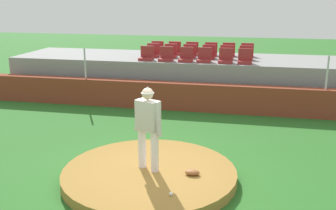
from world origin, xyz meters
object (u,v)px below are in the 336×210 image
baseball (171,194)px  stadium_chair_17 (247,52)px  stadium_chair_5 (245,59)px  stadium_chair_8 (189,54)px  stadium_chair_16 (229,52)px  stadium_chair_15 (211,51)px  fielding_glove (192,172)px  stadium_chair_13 (174,50)px  stadium_chair_0 (147,56)px  stadium_chair_11 (246,55)px  stadium_chair_6 (153,53)px  stadium_chair_1 (166,56)px  stadium_chair_4 (226,58)px  stadium_chair_10 (226,55)px  stadium_chair_2 (186,57)px  stadium_chair_7 (170,53)px  stadium_chair_14 (192,51)px  pitcher (148,122)px  stadium_chair_9 (209,54)px  stadium_chair_3 (204,58)px  stadium_chair_12 (157,50)px

baseball → stadium_chair_17: (1.10, 9.11, 1.37)m
stadium_chair_5 → stadium_chair_8: bearing=-22.5°
stadium_chair_5 → stadium_chair_16: (-0.67, 1.67, 0.00)m
stadium_chair_15 → stadium_chair_16: 0.69m
fielding_glove → stadium_chair_8: (-1.26, 7.36, 1.35)m
stadium_chair_16 → stadium_chair_13: bearing=0.6°
baseball → stadium_chair_0: (-2.45, 7.48, 1.37)m
stadium_chair_11 → stadium_chair_6: bearing=0.1°
stadium_chair_1 → stadium_chair_4: (2.11, 0.01, 0.00)m
stadium_chair_8 → stadium_chair_11: same height
stadium_chair_10 → stadium_chair_0: bearing=16.2°
stadium_chair_2 → stadium_chair_13: 1.80m
stadium_chair_1 → stadium_chair_2: 0.72m
stadium_chair_1 → stadium_chair_7: same height
stadium_chair_14 → pitcher: bearing=92.4°
pitcher → stadium_chair_2: size_ratio=3.55×
baseball → stadium_chair_8: (-1.01, 8.31, 1.37)m
stadium_chair_2 → stadium_chair_9: (0.70, 0.86, 0.00)m
stadium_chair_9 → stadium_chair_4: bearing=129.0°
stadium_chair_4 → stadium_chair_16: bearing=-89.7°
stadium_chair_9 → stadium_chair_10: (0.66, -0.01, 0.00)m
stadium_chair_9 → stadium_chair_15: same height
stadium_chair_3 → stadium_chair_4: bearing=178.4°
stadium_chair_5 → stadium_chair_15: same height
baseball → fielding_glove: bearing=75.3°
stadium_chair_7 → stadium_chair_11: (2.80, 0.03, 0.00)m
stadium_chair_5 → stadium_chair_15: bearing=-50.5°
pitcher → stadium_chair_15: pitcher is taller
stadium_chair_0 → stadium_chair_5: size_ratio=1.00×
stadium_chair_1 → stadium_chair_3: 1.36m
stadium_chair_13 → stadium_chair_17: bearing=-179.8°
baseball → stadium_chair_10: stadium_chair_10 is taller
stadium_chair_12 → stadium_chair_14: (1.40, 0.01, 0.00)m
stadium_chair_1 → stadium_chair_15: size_ratio=1.00×
fielding_glove → baseball: bearing=-105.4°
stadium_chair_3 → baseball: bearing=92.7°
fielding_glove → stadium_chair_16: 8.28m
stadium_chair_11 → stadium_chair_13: 2.92m
stadium_chair_5 → stadium_chair_12: (-3.50, 1.64, 0.00)m
stadium_chair_10 → stadium_chair_11: size_ratio=1.00×
baseball → stadium_chair_1: (-1.71, 7.45, 1.37)m
stadium_chair_6 → stadium_chair_17: (3.52, 0.80, 0.00)m
stadium_chair_2 → stadium_chair_8: 0.85m
stadium_chair_17 → stadium_chair_16: bearing=-1.0°
stadium_chair_7 → stadium_chair_9: bearing=-178.6°
stadium_chair_3 → stadium_chair_15: (0.06, 1.61, 0.00)m
stadium_chair_7 → stadium_chair_15: size_ratio=1.00×
pitcher → fielding_glove: 1.36m
fielding_glove → stadium_chair_1: (-1.96, 6.50, 1.35)m
stadium_chair_1 → stadium_chair_5: (2.77, -0.00, 0.00)m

